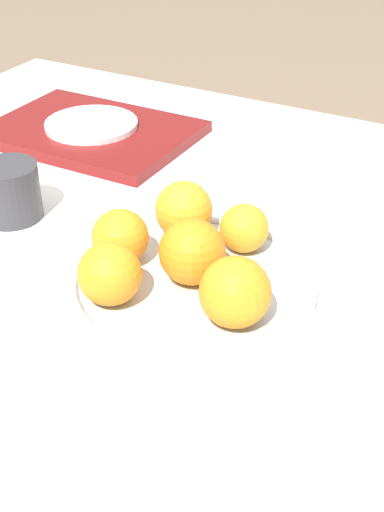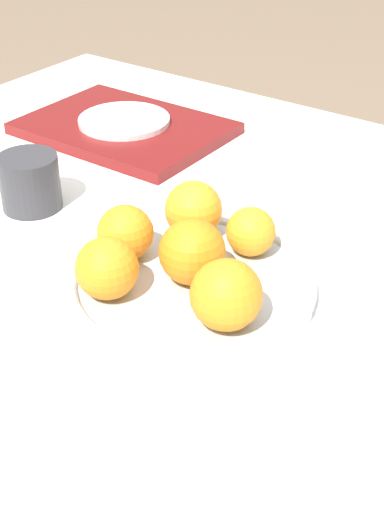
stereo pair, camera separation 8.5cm
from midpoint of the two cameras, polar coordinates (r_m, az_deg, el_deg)
name	(u,v)px [view 1 (the left image)]	position (r m, az deg, el deg)	size (l,w,h in m)	color
ground_plane	(186,507)	(1.56, -2.11, -19.53)	(12.00, 12.00, 0.00)	#7A6651
table	(186,377)	(1.29, -2.44, -9.74)	(1.28, 0.87, 0.72)	white
fruit_platter	(192,283)	(0.88, -2.79, -2.23)	(0.31, 0.31, 0.02)	#B2BCC6
orange_0	(120,237)	(0.90, -8.49, 1.40)	(0.07, 0.07, 0.07)	orange
orange_1	(192,252)	(0.85, -2.86, 0.24)	(0.08, 0.08, 0.08)	orange
orange_2	(110,274)	(0.83, -9.55, -1.53)	(0.08, 0.08, 0.08)	orange
orange_3	(244,228)	(0.92, 1.54, 2.15)	(0.06, 0.06, 0.06)	orange
orange_4	(184,210)	(0.95, -3.26, 3.64)	(0.08, 0.08, 0.08)	orange
orange_5	(235,292)	(0.78, 0.36, -3.03)	(0.08, 0.08, 0.08)	orange
serving_tray	(92,132)	(1.31, -9.90, 9.68)	(0.35, 0.25, 0.02)	maroon
side_plate	(91,124)	(1.30, -9.97, 10.29)	(0.16, 0.16, 0.01)	white
cup_1	(9,192)	(1.06, -16.68, 4.89)	(0.09, 0.09, 0.08)	#333338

